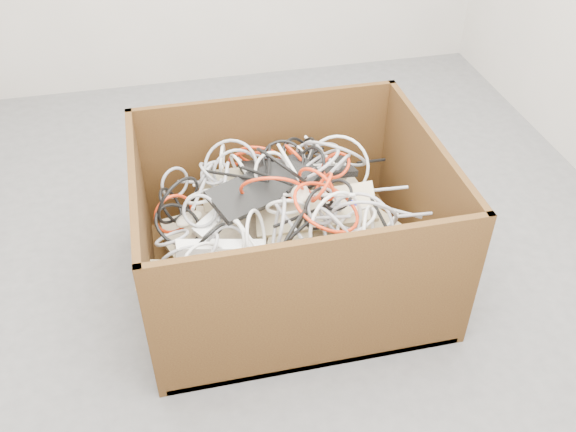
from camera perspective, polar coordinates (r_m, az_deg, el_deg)
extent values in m
plane|color=#545457|center=(2.69, -0.71, -1.74)|extent=(3.00, 3.00, 0.00)
cube|color=beige|center=(0.82, 21.06, -2.63)|extent=(3.00, 0.04, 2.50)
cube|color=#361C0D|center=(2.49, 0.10, -5.42)|extent=(1.07, 0.89, 0.03)
cube|color=#361C0D|center=(2.65, -1.95, 5.29)|extent=(1.07, 0.03, 0.58)
cube|color=#361C0D|center=(2.00, 2.85, -8.26)|extent=(1.07, 0.02, 0.58)
cube|color=#361C0D|center=(2.45, 12.07, 1.17)|extent=(0.02, 0.84, 0.58)
cube|color=#361C0D|center=(2.28, -12.78, -2.36)|extent=(0.02, 0.84, 0.58)
cube|color=#C6AF93|center=(2.45, 0.01, -3.93)|extent=(0.94, 0.81, 0.17)
cube|color=#C6AF93|center=(2.34, -1.78, -3.83)|extent=(0.67, 0.60, 0.18)
cube|color=#BFB486|center=(2.42, -5.63, -1.87)|extent=(0.46, 0.30, 0.05)
cube|color=#BFB486|center=(2.46, 7.10, 0.06)|extent=(0.39, 0.42, 0.18)
cube|color=#BFB486|center=(2.24, 3.88, -4.77)|extent=(0.21, 0.44, 0.12)
cube|color=#BFB486|center=(2.18, -7.65, -5.34)|extent=(0.45, 0.22, 0.10)
cube|color=#BFB486|center=(2.24, 7.41, -3.11)|extent=(0.17, 0.45, 0.13)
cube|color=#BFB486|center=(2.45, -2.67, 2.75)|extent=(0.44, 0.10, 0.18)
cube|color=#BFB486|center=(2.22, 0.14, -2.45)|extent=(0.28, 0.45, 0.16)
cube|color=#BFB486|center=(2.28, 2.47, 0.54)|extent=(0.44, 0.23, 0.16)
cube|color=black|center=(2.42, 0.94, 4.25)|extent=(0.45, 0.20, 0.11)
cube|color=black|center=(2.26, -1.97, 2.69)|extent=(0.46, 0.34, 0.08)
ellipsoid|color=beige|center=(2.31, -8.89, -0.29)|extent=(0.13, 0.11, 0.04)
ellipsoid|color=beige|center=(2.48, 4.26, 3.81)|extent=(0.12, 0.12, 0.04)
ellipsoid|color=beige|center=(2.12, 0.40, -3.58)|extent=(0.12, 0.09, 0.04)
ellipsoid|color=beige|center=(2.17, 1.09, 2.05)|extent=(0.08, 0.12, 0.04)
ellipsoid|color=beige|center=(2.33, -3.29, 3.17)|extent=(0.13, 0.11, 0.04)
ellipsoid|color=black|center=(2.19, 6.15, -3.73)|extent=(0.12, 0.09, 0.04)
ellipsoid|color=black|center=(2.11, 11.80, -2.85)|extent=(0.11, 0.13, 0.04)
ellipsoid|color=beige|center=(2.42, 6.83, 0.65)|extent=(0.12, 0.13, 0.04)
cube|color=white|center=(2.25, -5.35, 0.73)|extent=(0.28, 0.21, 0.12)
cube|color=white|center=(2.11, -6.07, -2.99)|extent=(0.30, 0.07, 0.10)
cube|color=#0C0CBB|center=(2.27, 6.06, 1.19)|extent=(0.06, 0.05, 0.03)
torus|color=silver|center=(2.14, -0.23, 0.80)|extent=(0.19, 0.10, 0.17)
torus|color=silver|center=(2.10, 4.35, -0.84)|extent=(0.24, 0.18, 0.28)
torus|color=black|center=(2.44, 0.93, 4.81)|extent=(0.17, 0.24, 0.25)
torus|color=silver|center=(2.09, -2.89, -2.06)|extent=(0.09, 0.26, 0.27)
torus|color=red|center=(2.32, 4.30, 4.55)|extent=(0.14, 0.16, 0.10)
torus|color=#929297|center=(2.38, -6.93, 3.81)|extent=(0.10, 0.14, 0.12)
torus|color=black|center=(2.37, -0.44, 5.18)|extent=(0.20, 0.18, 0.10)
torus|color=silver|center=(2.44, 4.48, 4.41)|extent=(0.32, 0.22, 0.28)
torus|color=#929297|center=(2.15, 3.15, 0.91)|extent=(0.17, 0.10, 0.16)
torus|color=#929297|center=(2.05, -7.11, -2.89)|extent=(0.09, 0.12, 0.10)
torus|color=#929297|center=(2.34, 4.00, 3.86)|extent=(0.17, 0.22, 0.22)
torus|color=#929297|center=(2.15, 6.83, -0.12)|extent=(0.23, 0.17, 0.24)
torus|color=#929297|center=(2.18, -7.94, 0.44)|extent=(0.14, 0.08, 0.14)
torus|color=silver|center=(2.17, 6.15, -0.45)|extent=(0.15, 0.18, 0.13)
torus|color=silver|center=(2.04, -7.17, -5.34)|extent=(0.26, 0.18, 0.26)
torus|color=silver|center=(2.39, -4.37, 4.24)|extent=(0.08, 0.15, 0.15)
torus|color=red|center=(2.30, -10.23, 0.17)|extent=(0.21, 0.09, 0.22)
torus|color=#929297|center=(2.11, 4.29, -0.88)|extent=(0.14, 0.18, 0.20)
torus|color=#929297|center=(2.14, -5.36, -2.39)|extent=(0.15, 0.10, 0.13)
torus|color=red|center=(2.17, -1.46, 2.34)|extent=(0.23, 0.16, 0.23)
torus|color=#929297|center=(2.40, -7.41, 3.59)|extent=(0.08, 0.14, 0.14)
torus|color=black|center=(2.45, 1.43, 5.46)|extent=(0.12, 0.19, 0.17)
torus|color=silver|center=(2.14, -5.22, -2.21)|extent=(0.13, 0.20, 0.18)
torus|color=#929297|center=(2.37, -5.17, 4.45)|extent=(0.22, 0.18, 0.21)
torus|color=black|center=(2.18, 4.40, 1.90)|extent=(0.13, 0.12, 0.11)
torus|color=#929297|center=(2.17, -10.39, -1.95)|extent=(0.15, 0.13, 0.09)
torus|color=red|center=(2.16, 2.58, 2.83)|extent=(0.14, 0.17, 0.21)
torus|color=silver|center=(2.42, -5.94, 5.12)|extent=(0.05, 0.14, 0.15)
torus|color=#929297|center=(2.08, -0.87, -0.99)|extent=(0.08, 0.28, 0.29)
torus|color=#929297|center=(2.45, 1.98, 5.55)|extent=(0.14, 0.07, 0.15)
torus|color=#929297|center=(2.44, -10.14, 2.95)|extent=(0.15, 0.11, 0.18)
torus|color=black|center=(2.13, -7.01, -1.87)|extent=(0.13, 0.15, 0.15)
torus|color=red|center=(2.40, 0.55, 5.54)|extent=(0.08, 0.14, 0.13)
torus|color=black|center=(2.16, 2.76, 0.66)|extent=(0.18, 0.12, 0.21)
torus|color=silver|center=(2.29, -1.42, 3.96)|extent=(0.18, 0.13, 0.19)
torus|color=red|center=(2.46, -2.61, 5.41)|extent=(0.22, 0.12, 0.21)
torus|color=black|center=(2.34, 2.06, 4.57)|extent=(0.13, 0.17, 0.14)
torus|color=red|center=(2.14, 3.01, 2.59)|extent=(0.12, 0.15, 0.12)
torus|color=#929297|center=(2.16, 6.31, -1.17)|extent=(0.25, 0.28, 0.26)
torus|color=black|center=(2.23, -9.85, -0.75)|extent=(0.18, 0.21, 0.14)
torus|color=silver|center=(2.14, 7.25, -1.59)|extent=(0.10, 0.23, 0.24)
torus|color=red|center=(2.46, -3.61, 5.15)|extent=(0.18, 0.11, 0.16)
torus|color=black|center=(2.06, -0.04, -2.30)|extent=(0.22, 0.27, 0.32)
torus|color=#929297|center=(2.41, 4.21, 5.58)|extent=(0.30, 0.21, 0.27)
torus|color=silver|center=(2.26, -7.54, 1.77)|extent=(0.18, 0.18, 0.06)
torus|color=#929297|center=(2.43, 2.60, 5.35)|extent=(0.25, 0.26, 0.09)
torus|color=#929297|center=(2.13, -9.35, -3.94)|extent=(0.24, 0.09, 0.23)
torus|color=#929297|center=(2.28, 2.67, 4.61)|extent=(0.18, 0.22, 0.17)
torus|color=#929297|center=(2.37, -6.60, 3.89)|extent=(0.16, 0.15, 0.06)
torus|color=black|center=(2.25, -0.58, 4.56)|extent=(0.17, 0.27, 0.24)
torus|color=#929297|center=(2.40, -4.68, 4.07)|extent=(0.22, 0.05, 0.22)
torus|color=red|center=(2.09, 3.47, 0.82)|extent=(0.32, 0.34, 0.13)
torus|color=black|center=(2.35, -10.46, 0.94)|extent=(0.10, 0.16, 0.13)
torus|color=silver|center=(2.42, 0.50, 5.29)|extent=(0.11, 0.11, 0.14)
torus|color=black|center=(2.27, -9.84, 1.37)|extent=(0.23, 0.18, 0.28)
cylinder|color=black|center=(2.08, 7.23, -3.97)|extent=(0.04, 0.13, 0.04)
cylinder|color=black|center=(2.46, 0.76, 4.94)|extent=(0.24, 0.11, 0.05)
cylinder|color=silver|center=(2.38, -6.01, 3.16)|extent=(0.01, 0.13, 0.06)
cylinder|color=silver|center=(2.14, 2.77, 1.90)|extent=(0.22, 0.15, 0.08)
cylinder|color=red|center=(2.07, 4.99, -2.31)|extent=(0.23, 0.04, 0.07)
cylinder|color=silver|center=(2.33, -3.04, 3.20)|extent=(0.15, 0.07, 0.06)
cylinder|color=black|center=(2.06, 0.53, -1.70)|extent=(0.18, 0.13, 0.04)
cylinder|color=#929297|center=(2.44, -2.29, 5.36)|extent=(0.21, 0.08, 0.06)
cylinder|color=silver|center=(2.45, 3.29, 4.60)|extent=(0.17, 0.02, 0.03)
cylinder|color=silver|center=(2.49, 2.85, 5.93)|extent=(0.09, 0.17, 0.05)
cylinder|color=black|center=(2.29, -1.72, 4.95)|extent=(0.05, 0.18, 0.04)
cylinder|color=#929297|center=(2.25, -5.83, 2.22)|extent=(0.09, 0.25, 0.09)
cylinder|color=#929297|center=(2.11, 0.05, -0.45)|extent=(0.07, 0.17, 0.05)
cylinder|color=#929297|center=(2.14, 3.99, -0.12)|extent=(0.13, 0.02, 0.02)
cylinder|color=#929297|center=(2.29, 9.50, 0.51)|extent=(0.17, 0.14, 0.02)
cylinder|color=#929297|center=(2.37, 7.75, 2.31)|extent=(0.24, 0.07, 0.05)
cylinder|color=#929297|center=(2.45, -3.97, 3.74)|extent=(0.02, 0.27, 0.02)
cylinder|color=#929297|center=(2.05, -0.47, -3.58)|extent=(0.03, 0.20, 0.07)
cylinder|color=silver|center=(2.11, -4.29, -0.85)|extent=(0.10, 0.28, 0.03)
cylinder|color=#929297|center=(2.25, 11.21, 0.09)|extent=(0.14, 0.02, 0.02)
cylinder|color=black|center=(2.14, 1.53, 0.14)|extent=(0.24, 0.12, 0.04)
cylinder|color=silver|center=(2.40, -6.05, 3.00)|extent=(0.21, 0.11, 0.07)
cylinder|color=#929297|center=(2.50, -7.89, 3.01)|extent=(0.17, 0.02, 0.05)
cylinder|color=black|center=(2.59, 7.48, 4.91)|extent=(0.13, 0.04, 0.03)
cylinder|color=black|center=(2.26, -4.69, 3.61)|extent=(0.21, 0.20, 0.07)
cylinder|color=black|center=(2.20, 1.28, 3.25)|extent=(0.13, 0.09, 0.04)
cylinder|color=silver|center=(2.24, 0.55, 4.04)|extent=(0.07, 0.28, 0.07)
cylinder|color=red|center=(2.23, 10.32, -1.63)|extent=(0.13, 0.05, 0.04)
cylinder|color=#929297|center=(2.30, -7.77, 2.51)|extent=(0.11, 0.29, 0.05)
cylinder|color=silver|center=(2.27, 9.30, -0.47)|extent=(0.10, 0.13, 0.06)
cylinder|color=black|center=(2.30, -2.18, 3.17)|extent=(0.14, 0.04, 0.05)
cylinder|color=black|center=(2.21, 8.14, 0.32)|extent=(0.02, 0.19, 0.02)
cylinder|color=black|center=(2.22, -1.92, 3.63)|extent=(0.16, 0.18, 0.04)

